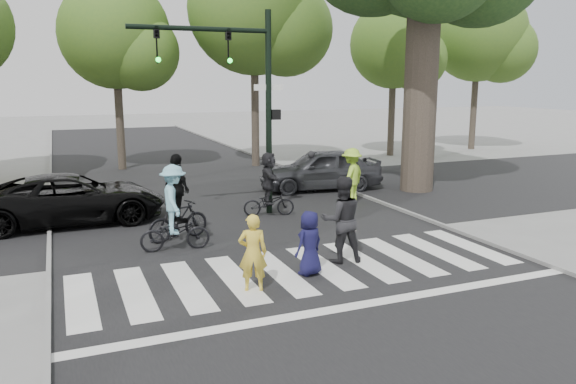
# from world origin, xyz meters

# --- Properties ---
(ground) EXTENTS (120.00, 120.00, 0.00)m
(ground) POSITION_xyz_m (0.00, 0.00, 0.00)
(ground) COLOR gray
(ground) RESTS_ON ground
(road_stem) EXTENTS (10.00, 70.00, 0.01)m
(road_stem) POSITION_xyz_m (0.00, 5.00, 0.01)
(road_stem) COLOR black
(road_stem) RESTS_ON ground
(road_cross) EXTENTS (70.00, 10.00, 0.01)m
(road_cross) POSITION_xyz_m (0.00, 8.00, 0.01)
(road_cross) COLOR black
(road_cross) RESTS_ON ground
(curb_left) EXTENTS (0.10, 70.00, 0.10)m
(curb_left) POSITION_xyz_m (-5.05, 5.00, 0.05)
(curb_left) COLOR gray
(curb_left) RESTS_ON ground
(curb_right) EXTENTS (0.10, 70.00, 0.10)m
(curb_right) POSITION_xyz_m (5.05, 5.00, 0.05)
(curb_right) COLOR gray
(curb_right) RESTS_ON ground
(crosswalk) EXTENTS (10.00, 3.85, 0.01)m
(crosswalk) POSITION_xyz_m (0.00, 0.66, 0.01)
(crosswalk) COLOR silver
(crosswalk) RESTS_ON ground
(traffic_signal) EXTENTS (4.45, 0.29, 6.00)m
(traffic_signal) POSITION_xyz_m (0.35, 6.20, 3.90)
(traffic_signal) COLOR black
(traffic_signal) RESTS_ON ground
(bg_tree_2) EXTENTS (5.04, 4.80, 8.40)m
(bg_tree_2) POSITION_xyz_m (-1.76, 16.62, 5.78)
(bg_tree_2) COLOR brown
(bg_tree_2) RESTS_ON ground
(bg_tree_3) EXTENTS (6.30, 6.00, 10.20)m
(bg_tree_3) POSITION_xyz_m (4.31, 15.27, 6.94)
(bg_tree_3) COLOR brown
(bg_tree_3) RESTS_ON ground
(bg_tree_4) EXTENTS (4.83, 4.60, 8.15)m
(bg_tree_4) POSITION_xyz_m (12.23, 16.12, 5.64)
(bg_tree_4) COLOR brown
(bg_tree_4) RESTS_ON ground
(bg_tree_5) EXTENTS (5.67, 5.40, 9.30)m
(bg_tree_5) POSITION_xyz_m (18.27, 16.69, 6.36)
(bg_tree_5) COLOR brown
(bg_tree_5) RESTS_ON ground
(pedestrian_woman) EXTENTS (0.64, 0.52, 1.53)m
(pedestrian_woman) POSITION_xyz_m (-1.37, 0.24, 0.76)
(pedestrian_woman) COLOR yellow
(pedestrian_woman) RESTS_ON ground
(pedestrian_child) EXTENTS (0.78, 0.65, 1.37)m
(pedestrian_child) POSITION_xyz_m (0.02, 0.65, 0.69)
(pedestrian_child) COLOR #14133C
(pedestrian_child) RESTS_ON ground
(pedestrian_adult) EXTENTS (1.07, 0.90, 1.95)m
(pedestrian_adult) POSITION_xyz_m (1.03, 1.17, 0.97)
(pedestrian_adult) COLOR black
(pedestrian_adult) RESTS_ON ground
(cyclist_left) EXTENTS (1.69, 1.12, 2.08)m
(cyclist_left) POSITION_xyz_m (-2.24, 3.43, 0.90)
(cyclist_left) COLOR black
(cyclist_left) RESTS_ON ground
(cyclist_mid) EXTENTS (1.76, 1.11, 2.22)m
(cyclist_mid) POSITION_xyz_m (-1.98, 4.30, 0.91)
(cyclist_mid) COLOR black
(cyclist_mid) RESTS_ON ground
(cyclist_right) EXTENTS (1.60, 1.48, 1.93)m
(cyclist_right) POSITION_xyz_m (1.05, 5.84, 0.86)
(cyclist_right) COLOR black
(cyclist_right) RESTS_ON ground
(car_suv) EXTENTS (5.15, 2.43, 1.42)m
(car_suv) POSITION_xyz_m (-4.41, 7.16, 0.71)
(car_suv) COLOR black
(car_suv) RESTS_ON ground
(car_grey) EXTENTS (4.68, 2.37, 1.53)m
(car_grey) POSITION_xyz_m (4.26, 8.96, 0.76)
(car_grey) COLOR #35363A
(car_grey) RESTS_ON ground
(bystander_hivis) EXTENTS (1.37, 1.23, 1.84)m
(bystander_hivis) POSITION_xyz_m (4.19, 6.46, 0.92)
(bystander_hivis) COLOR #ABE237
(bystander_hivis) RESTS_ON ground
(bystander_dark) EXTENTS (0.61, 0.45, 1.52)m
(bystander_dark) POSITION_xyz_m (3.73, 8.70, 0.76)
(bystander_dark) COLOR black
(bystander_dark) RESTS_ON ground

